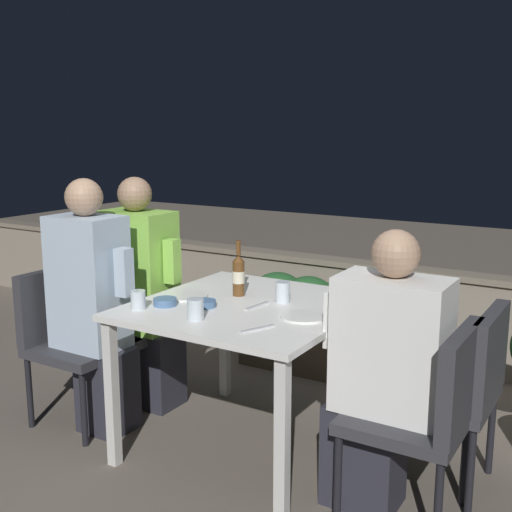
# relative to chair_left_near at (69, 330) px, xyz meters

# --- Properties ---
(ground_plane) EXTENTS (16.00, 16.00, 0.00)m
(ground_plane) POSITION_rel_chair_left_near_xyz_m (1.00, 0.21, -0.50)
(ground_plane) COLOR #665B51
(parapet_wall) EXTENTS (9.00, 0.18, 0.65)m
(parapet_wall) POSITION_rel_chair_left_near_xyz_m (1.00, 1.80, -0.17)
(parapet_wall) COLOR gray
(parapet_wall) RESTS_ON ground_plane
(dining_table) EXTENTS (1.00, 1.04, 0.74)m
(dining_table) POSITION_rel_chair_left_near_xyz_m (1.00, 0.21, 0.16)
(dining_table) COLOR white
(dining_table) RESTS_ON ground_plane
(planter_hedge) EXTENTS (0.83, 0.47, 0.62)m
(planter_hedge) POSITION_rel_chair_left_near_xyz_m (0.76, 1.33, -0.15)
(planter_hedge) COLOR brown
(planter_hedge) RESTS_ON ground_plane
(chair_left_near) EXTENTS (0.46, 0.46, 0.82)m
(chair_left_near) POSITION_rel_chair_left_near_xyz_m (0.00, 0.00, 0.00)
(chair_left_near) COLOR #333338
(chair_left_near) RESTS_ON ground_plane
(person_blue_shirt) EXTENTS (0.47, 0.26, 1.32)m
(person_blue_shirt) POSITION_rel_chair_left_near_xyz_m (0.19, 0.00, 0.17)
(person_blue_shirt) COLOR #282833
(person_blue_shirt) RESTS_ON ground_plane
(chair_left_far) EXTENTS (0.46, 0.46, 0.82)m
(chair_left_far) POSITION_rel_chair_left_near_xyz_m (0.00, 0.37, 0.00)
(chair_left_far) COLOR #333338
(chair_left_far) RESTS_ON ground_plane
(person_green_blouse) EXTENTS (0.49, 0.26, 1.30)m
(person_green_blouse) POSITION_rel_chair_left_near_xyz_m (0.20, 0.37, 0.15)
(person_green_blouse) COLOR #282833
(person_green_blouse) RESTS_ON ground_plane
(chair_right_near) EXTENTS (0.46, 0.46, 0.82)m
(chair_right_near) POSITION_rel_chair_left_near_xyz_m (1.93, 0.06, 0.00)
(chair_right_near) COLOR #333338
(chair_right_near) RESTS_ON ground_plane
(person_white_polo) EXTENTS (0.50, 0.26, 1.18)m
(person_white_polo) POSITION_rel_chair_left_near_xyz_m (1.73, 0.06, 0.09)
(person_white_polo) COLOR #282833
(person_white_polo) RESTS_ON ground_plane
(chair_right_far) EXTENTS (0.46, 0.46, 0.82)m
(chair_right_far) POSITION_rel_chair_left_near_xyz_m (1.97, 0.38, 0.00)
(chair_right_far) COLOR #333338
(chair_right_far) RESTS_ON ground_plane
(beer_bottle) EXTENTS (0.06, 0.06, 0.28)m
(beer_bottle) POSITION_rel_chair_left_near_xyz_m (0.88, 0.32, 0.35)
(beer_bottle) COLOR brown
(beer_bottle) RESTS_ON dining_table
(plate_0) EXTENTS (0.23, 0.23, 0.01)m
(plate_0) POSITION_rel_chair_left_near_xyz_m (0.66, 0.17, 0.24)
(plate_0) COLOR white
(plate_0) RESTS_ON dining_table
(plate_1) EXTENTS (0.21, 0.21, 0.01)m
(plate_1) POSITION_rel_chair_left_near_xyz_m (1.33, 0.15, 0.24)
(plate_1) COLOR white
(plate_1) RESTS_ON dining_table
(bowl_0) EXTENTS (0.11, 0.11, 0.03)m
(bowl_0) POSITION_rel_chair_left_near_xyz_m (0.68, -0.01, 0.26)
(bowl_0) COLOR #4C709E
(bowl_0) RESTS_ON dining_table
(bowl_1) EXTENTS (0.11, 0.11, 0.03)m
(bowl_1) POSITION_rel_chair_left_near_xyz_m (0.85, 0.06, 0.26)
(bowl_1) COLOR #4C709E
(bowl_1) RESTS_ON dining_table
(glass_cup_0) EXTENTS (0.07, 0.07, 0.10)m
(glass_cup_0) POSITION_rel_chair_left_near_xyz_m (1.12, 0.33, 0.29)
(glass_cup_0) COLOR silver
(glass_cup_0) RESTS_ON dining_table
(glass_cup_1) EXTENTS (0.07, 0.07, 0.09)m
(glass_cup_1) POSITION_rel_chair_left_near_xyz_m (0.94, -0.12, 0.29)
(glass_cup_1) COLOR silver
(glass_cup_1) RESTS_ON dining_table
(glass_cup_2) EXTENTS (0.07, 0.07, 0.09)m
(glass_cup_2) POSITION_rel_chair_left_near_xyz_m (0.61, -0.13, 0.28)
(glass_cup_2) COLOR silver
(glass_cup_2) RESTS_ON dining_table
(fork_0) EXTENTS (0.09, 0.16, 0.01)m
(fork_0) POSITION_rel_chair_left_near_xyz_m (1.24, -0.10, 0.24)
(fork_0) COLOR silver
(fork_0) RESTS_ON dining_table
(fork_1) EXTENTS (0.04, 0.17, 0.01)m
(fork_1) POSITION_rel_chair_left_near_xyz_m (1.06, 0.20, 0.24)
(fork_1) COLOR silver
(fork_1) RESTS_ON dining_table
(fork_2) EXTENTS (0.12, 0.14, 0.01)m
(fork_2) POSITION_rel_chair_left_near_xyz_m (1.37, 0.57, 0.24)
(fork_2) COLOR silver
(fork_2) RESTS_ON dining_table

